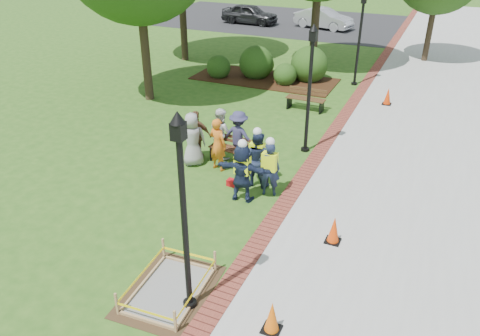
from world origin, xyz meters
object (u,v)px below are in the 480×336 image
at_px(bench_near, 233,155).
at_px(lamp_near, 183,203).
at_px(cone_front, 272,317).
at_px(hivis_worker_b, 269,167).
at_px(hivis_worker_c, 257,157).
at_px(wet_concrete_pad, 169,283).
at_px(hivis_worker_a, 242,171).

distance_m(bench_near, lamp_near, 6.83).
bearing_deg(cone_front, lamp_near, -178.41).
distance_m(lamp_near, hivis_worker_b, 5.05).
height_order(hivis_worker_b, hivis_worker_c, hivis_worker_c).
relative_size(lamp_near, hivis_worker_c, 2.32).
xyz_separation_m(wet_concrete_pad, bench_near, (-1.30, 6.00, 0.04)).
bearing_deg(cone_front, bench_near, 120.92).
height_order(wet_concrete_pad, lamp_near, lamp_near).
xyz_separation_m(bench_near, hivis_worker_a, (1.21, -1.95, 0.66)).
height_order(wet_concrete_pad, hivis_worker_a, hivis_worker_a).
height_order(lamp_near, hivis_worker_a, lamp_near).
bearing_deg(lamp_near, cone_front, 1.59).
xyz_separation_m(lamp_near, hivis_worker_c, (-0.65, 5.19, -1.57)).
relative_size(lamp_near, hivis_worker_b, 2.38).
distance_m(cone_front, hivis_worker_c, 5.71).
distance_m(hivis_worker_a, hivis_worker_c, 0.97).
bearing_deg(hivis_worker_b, hivis_worker_a, -135.30).
relative_size(hivis_worker_a, hivis_worker_b, 1.04).
relative_size(lamp_near, hivis_worker_a, 2.29).
relative_size(wet_concrete_pad, hivis_worker_c, 1.31).
height_order(wet_concrete_pad, cone_front, cone_front).
bearing_deg(lamp_near, wet_concrete_pad, 163.83).
bearing_deg(cone_front, hivis_worker_c, 115.27).
height_order(bench_near, cone_front, bench_near).
xyz_separation_m(wet_concrete_pad, hivis_worker_c, (-0.06, 5.02, 0.68)).
bearing_deg(lamp_near, hivis_worker_a, 99.26).
bearing_deg(wet_concrete_pad, bench_near, 102.23).
xyz_separation_m(wet_concrete_pad, cone_front, (2.37, -0.12, 0.11)).
height_order(cone_front, lamp_near, lamp_near).
bearing_deg(lamp_near, bench_near, 107.08).
relative_size(wet_concrete_pad, hivis_worker_b, 1.34).
height_order(bench_near, lamp_near, lamp_near).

